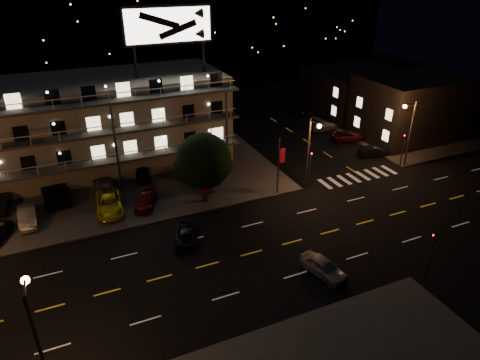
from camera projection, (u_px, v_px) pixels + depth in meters
name	position (u px, v px, depth m)	size (l,w,h in m)	color
ground	(272.00, 247.00, 37.17)	(140.00, 140.00, 0.00)	black
curb_nw	(80.00, 181.00, 48.37)	(44.00, 24.00, 0.15)	#3A3937
curb_ne	(387.00, 127.00, 64.28)	(16.00, 24.00, 0.15)	#3A3937
motel	(105.00, 121.00, 50.61)	(28.00, 13.80, 18.10)	gray
side_bldg_front	(411.00, 107.00, 59.12)	(14.06, 10.00, 8.50)	black
side_bldg_back	(356.00, 92.00, 69.24)	(14.06, 12.00, 7.00)	black
hill_backdrop	(88.00, 22.00, 85.82)	(120.00, 25.00, 24.00)	black
streetlight_nc	(311.00, 147.00, 44.46)	(0.44, 1.92, 8.00)	#2D2D30
streetlight_ne	(409.00, 128.00, 49.69)	(1.92, 0.44, 8.00)	#2D2D30
streetlight_s	(37.00, 337.00, 21.95)	(0.44, 1.92, 8.00)	#2D2D30
signal_nw	(310.00, 165.00, 46.18)	(0.20, 0.27, 4.60)	#2D2D30
signal_sw	(431.00, 252.00, 32.34)	(0.20, 0.27, 4.60)	#2D2D30
signal_ne	(403.00, 147.00, 50.89)	(0.27, 0.20, 4.60)	#2D2D30
banner_north	(279.00, 165.00, 44.30)	(0.83, 0.16, 6.40)	#2D2D30
stop_sign	(206.00, 194.00, 42.29)	(0.91, 0.11, 2.61)	#2D2D30
tree	(203.00, 162.00, 42.24)	(5.80, 5.58, 7.30)	black
lot_car_1	(28.00, 216.00, 40.06)	(1.55, 4.46, 1.47)	gray
lot_car_2	(109.00, 204.00, 42.08)	(2.49, 5.40, 1.50)	yellow
lot_car_3	(146.00, 200.00, 43.04)	(1.73, 4.26, 1.24)	#5A0C11
lot_car_4	(205.00, 181.00, 46.70)	(1.65, 4.10, 1.40)	gray
lot_car_5	(1.00, 202.00, 42.40)	(1.63, 4.68, 1.54)	black
lot_car_6	(55.00, 194.00, 43.86)	(2.52, 5.47, 1.52)	black
lot_car_7	(103.00, 184.00, 46.05)	(1.83, 4.51, 1.31)	gray
lot_car_8	(143.00, 173.00, 48.36)	(1.73, 4.30, 1.46)	black
lot_car_9	(187.00, 167.00, 49.85)	(1.49, 4.28, 1.41)	#5A0C11
side_car_0	(375.00, 151.00, 54.46)	(1.40, 4.01, 1.32)	black
side_car_1	(349.00, 136.00, 59.31)	(2.25, 4.89, 1.36)	#5A0C11
side_car_2	(324.00, 126.00, 63.04)	(1.80, 4.44, 1.29)	gray
side_car_3	(305.00, 112.00, 68.82)	(1.56, 3.87, 1.32)	black
road_car_east	(324.00, 267.00, 33.63)	(1.69, 4.19, 1.43)	gray
road_car_west	(187.00, 233.00, 38.04)	(2.04, 4.42, 1.23)	black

